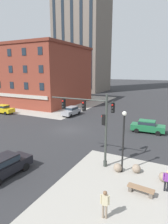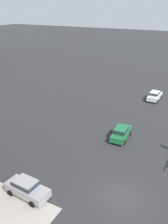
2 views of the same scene
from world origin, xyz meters
name	(u,v)px [view 1 (image 1 of 2)]	position (x,y,z in m)	size (l,w,h in m)	color
ground_plane	(69,130)	(0.00, 0.00, 0.00)	(320.00, 320.00, 0.00)	#2D2D30
sidewalk_far_corner	(45,101)	(-20.00, 20.00, 0.00)	(32.00, 32.00, 0.02)	#A8A399
traffic_signal_main	(96,119)	(7.37, -7.40, 4.15)	(5.63, 2.09, 6.43)	#383D38
bollard_sphere_curb_a	(118,167)	(9.67, -7.97, 0.36)	(0.71, 0.71, 0.71)	gray
bollard_sphere_curb_b	(136,168)	(11.10, -7.44, 0.36)	(0.71, 0.71, 0.71)	gray
bollard_sphere_curb_c	(164,177)	(13.22, -7.79, 0.36)	(0.71, 0.71, 0.71)	gray
bench_near_signal	(141,190)	(11.96, -10.15, 0.33)	(1.83, 0.61, 0.49)	#8E6B4C
pedestrian_near_bench	(167,179)	(13.49, -9.02, 0.90)	(0.54, 0.26, 1.59)	black
pedestrian_with_bag	(105,203)	(10.53, -13.32, 1.01)	(0.54, 0.27, 1.75)	gray
street_lamp_corner_near	(123,135)	(10.00, -7.88, 3.28)	(0.36, 0.36, 5.20)	black
car_main_northbound_near	(147,126)	(10.22, 3.84, 0.92)	(4.50, 2.09, 1.68)	#1E6B3D
car_main_northbound_far	(71,111)	(-4.15, 7.82, 0.92)	(2.07, 4.49, 1.68)	#99999E
car_main_southbound_near	(3,109)	(-17.08, 3.24, 0.92)	(4.48, 2.04, 1.68)	gold
car_main_southbound_far	(4,165)	(1.74, -12.69, 0.92)	(2.09, 4.50, 1.68)	black
storefront_block_near_corner	(34,75)	(-21.43, 17.61, 7.18)	(25.35, 19.66, 14.35)	brown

